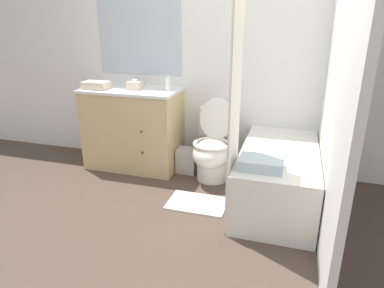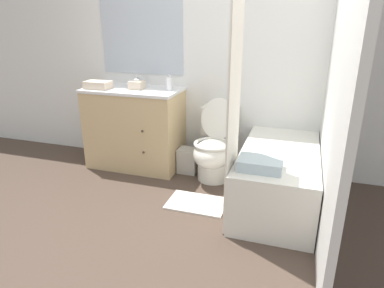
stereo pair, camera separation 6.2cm
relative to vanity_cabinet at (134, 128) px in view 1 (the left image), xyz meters
name	(u,v)px [view 1 (the left image)]	position (x,y,z in m)	size (l,w,h in m)	color
ground_plane	(152,233)	(0.72, -1.21, -0.46)	(14.00, 14.00, 0.00)	#47382D
wall_back	(203,54)	(0.72, 0.30, 0.79)	(8.00, 0.06, 2.50)	silver
wall_right	(338,69)	(1.99, -0.47, 0.79)	(0.05, 2.48, 2.50)	silver
vanity_cabinet	(134,128)	(0.00, 0.00, 0.00)	(1.05, 0.59, 0.90)	tan
sink_faucet	(138,82)	(0.00, 0.19, 0.48)	(0.14, 0.12, 0.12)	silver
toilet	(214,148)	(0.94, -0.07, -0.12)	(0.39, 0.64, 0.84)	silver
bathtub	(278,176)	(1.63, -0.40, -0.20)	(0.67, 1.35, 0.51)	silver
shower_curtain	(235,108)	(1.28, -0.83, 0.52)	(0.01, 0.43, 1.94)	silver
wastebasket	(187,161)	(0.63, -0.01, -0.32)	(0.21, 0.18, 0.27)	#B7B2A8
tissue_box	(135,85)	(0.06, -0.01, 0.49)	(0.14, 0.14, 0.11)	beige
soap_dispenser	(168,83)	(0.42, 0.02, 0.52)	(0.06, 0.06, 0.17)	silver
hand_towel_folded	(96,85)	(-0.35, -0.13, 0.48)	(0.27, 0.17, 0.08)	beige
bath_towel_folded	(261,163)	(1.50, -0.85, 0.10)	(0.34, 0.24, 0.09)	silver
bath_mat	(197,203)	(0.94, -0.66, -0.45)	(0.54, 0.36, 0.02)	silver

